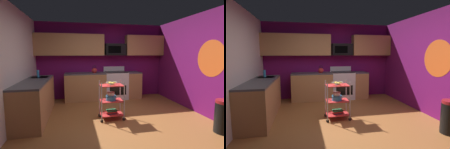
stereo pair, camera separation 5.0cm
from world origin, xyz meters
TOP-DOWN VIEW (x-y plane):
  - floor at (0.00, 0.00)m, footprint 4.40×4.80m
  - wall_back at (0.00, 2.43)m, footprint 4.52×0.06m
  - wall_left at (-2.23, 0.00)m, footprint 0.06×4.80m
  - wall_right at (2.23, 0.00)m, footprint 0.06×4.80m
  - wall_flower_decal at (2.20, -0.15)m, footprint 0.00×0.88m
  - counter_run at (-0.87, 1.48)m, footprint 3.49×2.73m
  - oven_range at (0.43, 2.10)m, footprint 0.76×0.65m
  - upper_cabinets at (-0.10, 2.23)m, footprint 4.40×0.33m
  - microwave at (0.43, 2.21)m, footprint 0.70×0.39m
  - rolling_cart at (-0.12, 0.27)m, footprint 0.60×0.39m
  - fruit_bowl at (-0.12, 0.27)m, footprint 0.27×0.27m
  - mixing_bowl_large at (-0.13, 0.27)m, footprint 0.25×0.25m
  - mixing_bowl_small at (-0.13, 0.26)m, footprint 0.18×0.18m
  - book_stack at (-0.12, 0.27)m, footprint 0.26×0.18m
  - kettle at (-0.32, 2.10)m, footprint 0.21×0.18m
  - dish_soap_bottle at (-1.94, 1.32)m, footprint 0.06×0.06m
  - trash_can at (1.90, -0.92)m, footprint 0.34×0.42m

SIDE VIEW (x-z plane):
  - floor at x=0.00m, z-range -0.04..0.00m
  - book_stack at x=-0.12m, z-range 0.13..0.23m
  - trash_can at x=1.90m, z-range 0.00..0.66m
  - rolling_cart at x=-0.12m, z-range -0.01..0.91m
  - counter_run at x=-0.87m, z-range 0.00..0.92m
  - oven_range at x=0.43m, z-range -0.07..1.03m
  - mixing_bowl_large at x=-0.13m, z-range 0.46..0.58m
  - mixing_bowl_small at x=-0.13m, z-range 0.58..0.66m
  - fruit_bowl at x=-0.12m, z-range 0.84..0.91m
  - kettle at x=-0.32m, z-range 0.86..1.13m
  - dish_soap_bottle at x=-1.94m, z-range 0.92..1.12m
  - wall_back at x=0.00m, z-range 0.00..2.60m
  - wall_left at x=-2.23m, z-range 0.00..2.60m
  - wall_right at x=2.23m, z-range 0.00..2.60m
  - wall_flower_decal at x=2.20m, z-range 1.01..1.89m
  - microwave at x=0.43m, z-range 1.50..1.90m
  - upper_cabinets at x=-0.10m, z-range 1.50..2.20m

